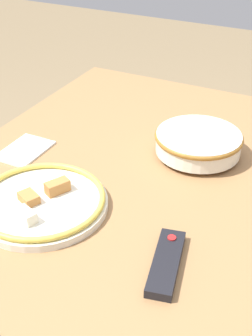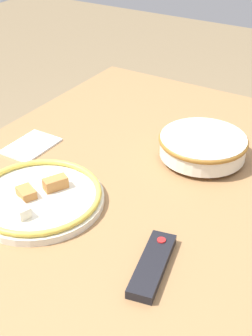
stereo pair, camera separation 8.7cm
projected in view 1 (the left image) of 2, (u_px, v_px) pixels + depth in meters
dining_table at (135, 195)px, 1.30m from camera, size 1.17×0.93×0.77m
noodle_bowl at (198, 142)px, 1.27m from camera, size 0.24×0.24×0.07m
food_plate at (41, 202)px, 1.09m from camera, size 0.31×0.31×0.05m
tv_remote at (166, 263)px, 0.93m from camera, size 0.19×0.09×0.02m
folded_napkin at (25, 150)px, 1.31m from camera, size 0.15×0.11×0.01m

